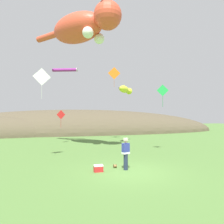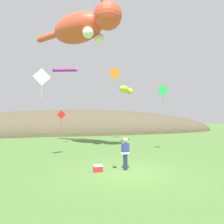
% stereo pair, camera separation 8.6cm
% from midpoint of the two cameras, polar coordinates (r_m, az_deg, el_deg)
% --- Properties ---
extents(ground_plane, '(120.00, 120.00, 0.00)m').
position_cam_midpoint_polar(ground_plane, '(11.25, 4.93, -16.62)').
color(ground_plane, '#517A38').
extents(distant_hill_ridge, '(54.78, 16.08, 8.45)m').
position_cam_midpoint_polar(distant_hill_ridge, '(37.34, -10.80, -5.79)').
color(distant_hill_ridge, brown).
rests_on(distant_hill_ridge, ground).
extents(festival_attendant, '(0.48, 0.39, 1.77)m').
position_cam_midpoint_polar(festival_attendant, '(11.38, 3.71, -11.52)').
color(festival_attendant, '#232D47').
rests_on(festival_attendant, ground).
extents(kite_spool, '(0.17, 0.21, 0.21)m').
position_cam_midpoint_polar(kite_spool, '(11.96, 0.63, -15.18)').
color(kite_spool, olive).
rests_on(kite_spool, ground).
extents(picnic_cooler, '(0.50, 0.34, 0.36)m').
position_cam_midpoint_polar(picnic_cooler, '(11.18, -4.14, -15.76)').
color(picnic_cooler, red).
rests_on(picnic_cooler, ground).
extents(kite_giant_cat, '(7.31, 7.73, 2.99)m').
position_cam_midpoint_polar(kite_giant_cat, '(19.17, -8.31, 23.00)').
color(kite_giant_cat, '#E04C33').
extents(kite_fish_windsock, '(2.29, 2.72, 0.87)m').
position_cam_midpoint_polar(kite_fish_windsock, '(21.71, 3.61, 6.42)').
color(kite_fish_windsock, yellow).
extents(kite_tube_streamer, '(2.77, 1.23, 0.44)m').
position_cam_midpoint_polar(kite_tube_streamer, '(23.27, -13.36, 11.61)').
color(kite_tube_streamer, '#8C268C').
extents(kite_diamond_orange, '(1.49, 0.24, 2.41)m').
position_cam_midpoint_polar(kite_diamond_orange, '(24.59, 0.51, 11.00)').
color(kite_diamond_orange, orange).
extents(kite_diamond_green, '(0.95, 0.28, 1.88)m').
position_cam_midpoint_polar(kite_diamond_green, '(17.18, 14.14, 5.94)').
color(kite_diamond_green, green).
extents(kite_diamond_red, '(0.91, 0.46, 1.91)m').
position_cam_midpoint_polar(kite_diamond_red, '(22.38, -14.48, -0.79)').
color(kite_diamond_red, red).
extents(kite_diamond_white, '(1.15, 0.28, 2.08)m').
position_cam_midpoint_polar(kite_diamond_white, '(14.36, -19.59, 9.40)').
color(kite_diamond_white, white).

